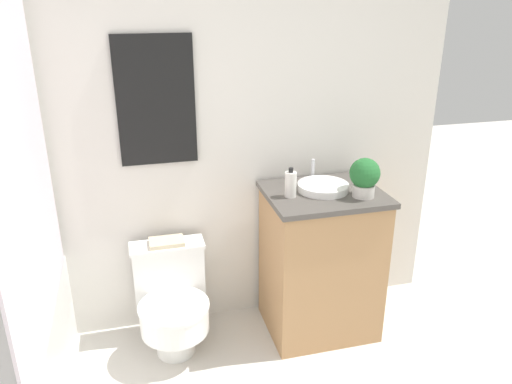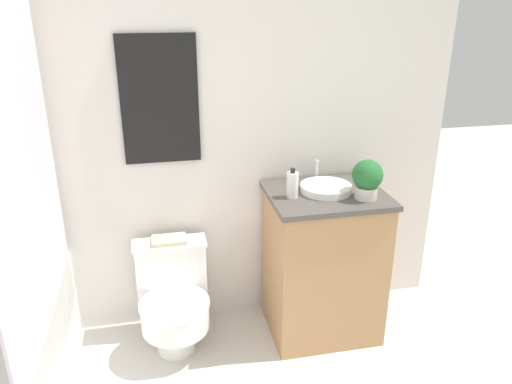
% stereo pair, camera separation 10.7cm
% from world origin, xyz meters
% --- Properties ---
extents(wall_back, '(3.38, 0.07, 2.50)m').
position_xyz_m(wall_back, '(-0.00, 2.05, 1.25)').
color(wall_back, silver).
rests_on(wall_back, ground_plane).
extents(toilet, '(0.42, 0.50, 0.60)m').
position_xyz_m(toilet, '(-0.01, 1.77, 0.30)').
color(toilet, white).
rests_on(toilet, ground_plane).
extents(vanity, '(0.65, 0.53, 0.89)m').
position_xyz_m(vanity, '(0.86, 1.74, 0.45)').
color(vanity, '#AD7F51').
rests_on(vanity, ground_plane).
extents(sink, '(0.29, 0.32, 0.13)m').
position_xyz_m(sink, '(0.86, 1.76, 0.91)').
color(sink, white).
rests_on(sink, vanity).
extents(soap_bottle, '(0.06, 0.06, 0.17)m').
position_xyz_m(soap_bottle, '(0.65, 1.72, 0.96)').
color(soap_bottle, silver).
rests_on(soap_bottle, vanity).
extents(potted_plant, '(0.16, 0.16, 0.22)m').
position_xyz_m(potted_plant, '(1.04, 1.62, 1.01)').
color(potted_plant, beige).
rests_on(potted_plant, vanity).
extents(book_on_tank, '(0.19, 0.13, 0.02)m').
position_xyz_m(book_on_tank, '(-0.01, 1.89, 0.61)').
color(book_on_tank, beige).
rests_on(book_on_tank, toilet).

